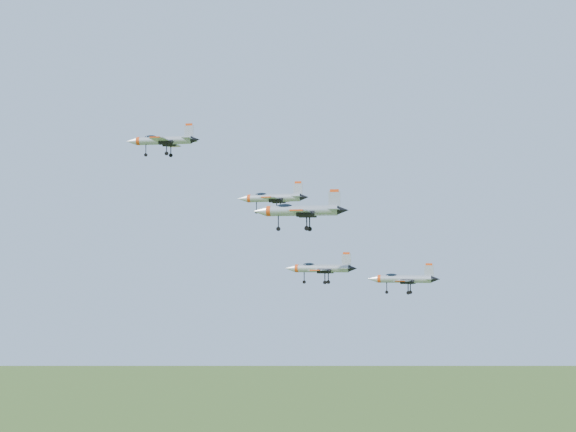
% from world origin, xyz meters
% --- Properties ---
extents(jet_lead, '(13.72, 11.49, 3.67)m').
position_xyz_m(jet_lead, '(-27.21, 9.60, 151.29)').
color(jet_lead, '#A0A6AC').
extents(jet_left_high, '(11.56, 9.55, 3.09)m').
position_xyz_m(jet_left_high, '(-2.27, -1.22, 139.52)').
color(jet_left_high, '#A0A6AC').
extents(jet_right_high, '(13.25, 11.07, 3.54)m').
position_xyz_m(jet_right_high, '(6.56, -14.57, 136.55)').
color(jet_right_high, '#A0A6AC').
extents(jet_left_low, '(11.09, 9.11, 2.97)m').
position_xyz_m(jet_left_low, '(17.12, 3.41, 127.05)').
color(jet_left_low, '#A0A6AC').
extents(jet_right_low, '(10.71, 8.81, 2.87)m').
position_xyz_m(jet_right_low, '(7.33, -7.45, 128.70)').
color(jet_right_low, '#A0A6AC').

